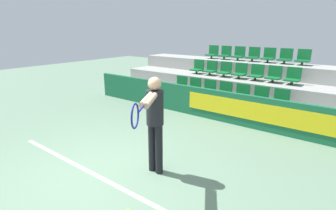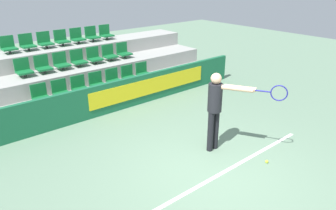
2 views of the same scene
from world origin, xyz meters
name	(u,v)px [view 1 (image 1 of 2)]	position (x,y,z in m)	size (l,w,h in m)	color
ground_plane	(107,175)	(0.00, 0.00, 0.00)	(30.00, 30.00, 0.00)	slate
court_baseline	(101,178)	(0.00, -0.13, 0.00)	(5.15, 0.08, 0.01)	white
barrier_wall	(213,105)	(0.04, 3.80, 0.43)	(9.26, 0.14, 0.86)	#19603D
bleacher_tier_front	(222,106)	(0.00, 4.43, 0.23)	(8.86, 1.08, 0.46)	#9E9E99
bleacher_tier_middle	(237,92)	(0.00, 5.51, 0.46)	(8.86, 1.08, 0.91)	#9E9E99
bleacher_tier_back	(250,81)	(0.00, 6.60, 0.68)	(8.86, 1.08, 1.37)	#9E9E99
stadium_chair_0	(180,85)	(-1.62, 4.55, 0.67)	(0.40, 0.37, 0.50)	#333333
stadium_chair_1	(194,87)	(-1.08, 4.55, 0.67)	(0.40, 0.37, 0.50)	#333333
stadium_chair_2	(209,89)	(-0.54, 4.55, 0.67)	(0.40, 0.37, 0.50)	#333333
stadium_chair_3	(224,91)	(0.00, 4.55, 0.67)	(0.40, 0.37, 0.50)	#333333
stadium_chair_4	(241,94)	(0.54, 4.55, 0.67)	(0.40, 0.37, 0.50)	#333333
stadium_chair_5	(260,97)	(1.08, 4.55, 0.67)	(0.40, 0.37, 0.50)	#333333
stadium_chair_6	(280,100)	(1.62, 4.55, 0.67)	(0.40, 0.37, 0.50)	#333333
stadium_chair_7	(198,68)	(-1.62, 5.63, 1.12)	(0.40, 0.37, 0.50)	#333333
stadium_chair_8	(211,69)	(-1.08, 5.63, 1.12)	(0.40, 0.37, 0.50)	#333333
stadium_chair_9	(225,70)	(-0.54, 5.63, 1.12)	(0.40, 0.37, 0.50)	#333333
stadium_chair_10	(240,72)	(0.00, 5.63, 1.12)	(0.40, 0.37, 0.50)	#333333
stadium_chair_11	(256,74)	(0.54, 5.63, 1.12)	(0.40, 0.37, 0.50)	#333333
stadium_chair_12	(274,75)	(1.08, 5.63, 1.12)	(0.40, 0.37, 0.50)	#333333
stadium_chair_13	(293,77)	(1.62, 5.63, 1.12)	(0.40, 0.37, 0.50)	#333333
stadium_chair_14	(212,53)	(-1.62, 6.72, 1.58)	(0.40, 0.37, 0.50)	#333333
stadium_chair_15	(225,54)	(-1.08, 6.72, 1.58)	(0.40, 0.37, 0.50)	#333333
stadium_chair_16	(239,54)	(-0.54, 6.72, 1.58)	(0.40, 0.37, 0.50)	#333333
stadium_chair_17	(253,55)	(0.00, 6.72, 1.58)	(0.40, 0.37, 0.50)	#333333
stadium_chair_18	(269,56)	(0.54, 6.72, 1.58)	(0.40, 0.37, 0.50)	#333333
stadium_chair_19	(285,57)	(1.08, 6.72, 1.58)	(0.40, 0.37, 0.50)	#333333
stadium_chair_20	(303,58)	(1.62, 6.72, 1.58)	(0.40, 0.37, 0.50)	#333333
tennis_player	(154,117)	(0.63, 0.56, 1.07)	(0.84, 1.37, 1.73)	black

